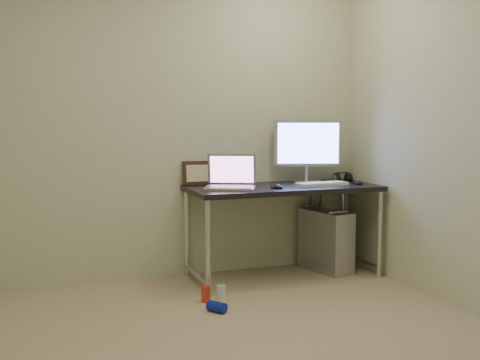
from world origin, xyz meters
The scene contains 17 objects.
floor centered at (0.00, 0.00, 0.00)m, with size 3.50×3.50×0.00m, color tan.
wall_back centered at (0.00, 1.75, 1.25)m, with size 3.50×0.02×2.50m, color beige.
desk centered at (0.95, 1.41, 0.67)m, with size 1.54×0.67×0.75m.
tower_computer centered at (1.37, 1.46, 0.26)m, with size 0.32×0.53×0.55m.
cable_a centered at (1.32, 1.70, 0.40)m, with size 0.01×0.01×0.70m, color black.
cable_b centered at (1.41, 1.68, 0.38)m, with size 0.01×0.01×0.72m, color black.
can_red centered at (0.16, 0.98, 0.06)m, with size 0.06×0.06×0.12m, color red.
can_white centered at (0.26, 0.92, 0.06)m, with size 0.07×0.07×0.12m, color silver.
can_blue centered at (0.16, 0.73, 0.04)m, with size 0.07×0.07×0.13m, color #0C1EA4.
laptop centered at (0.49, 1.38, 0.81)m, with size 0.48×0.44×0.26m.
monitor centered at (1.24, 1.57, 1.06)m, with size 0.55×0.23×0.53m.
keyboard centered at (1.25, 1.31, 0.76)m, with size 0.43×0.14×0.03m, color silver.
mouse_right centered at (1.58, 1.30, 0.77)m, with size 0.07×0.11×0.04m, color black.
mouse_left centered at (0.83, 1.27, 0.77)m, with size 0.08×0.12×0.04m, color black.
headphones centered at (1.56, 1.52, 0.78)m, with size 0.16×0.10×0.10m.
picture_frame centered at (0.31, 1.71, 0.85)m, with size 0.25×0.03×0.20m, color black.
webcam centered at (0.60, 1.70, 0.84)m, with size 0.05×0.04×0.13m.
Camera 1 is at (-1.05, -3.00, 1.30)m, focal length 45.00 mm.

